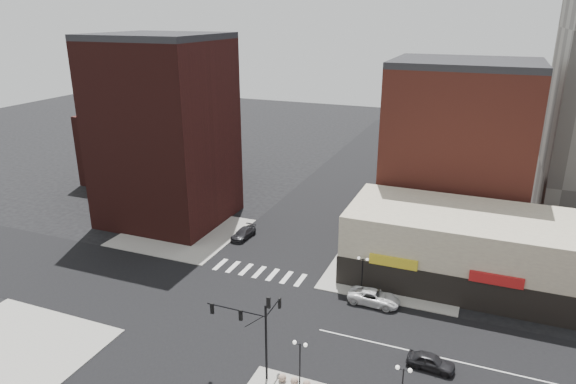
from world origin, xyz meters
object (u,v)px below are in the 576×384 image
(white_suv, at_px, (374,297))
(dark_sedan_east, at_px, (431,362))
(traffic_signal, at_px, (257,323))
(dark_sedan_north, at_px, (243,233))
(street_lamp_se_a, at_px, (300,353))
(street_lamp_se_b, at_px, (403,378))
(street_lamp_ne, at_px, (363,266))

(white_suv, height_order, dark_sedan_east, white_suv)
(traffic_signal, xyz_separation_m, white_suv, (6.46, 14.33, -4.22))
(white_suv, height_order, dark_sedan_north, white_suv)
(dark_sedan_east, bearing_deg, street_lamp_se_a, 127.76)
(dark_sedan_east, distance_m, dark_sedan_north, 31.89)
(white_suv, bearing_deg, street_lamp_se_b, -158.55)
(street_lamp_ne, distance_m, dark_sedan_north, 19.91)
(traffic_signal, distance_m, street_lamp_se_b, 11.88)
(street_lamp_se_a, xyz_separation_m, white_suv, (2.70, 14.50, -2.55))
(street_lamp_ne, height_order, dark_sedan_east, street_lamp_ne)
(street_lamp_se_a, relative_size, street_lamp_ne, 1.00)
(street_lamp_se_b, xyz_separation_m, white_suv, (-5.30, 14.50, -2.55))
(street_lamp_ne, bearing_deg, dark_sedan_east, -49.13)
(street_lamp_ne, relative_size, white_suv, 0.78)
(street_lamp_se_b, relative_size, street_lamp_ne, 1.00)
(street_lamp_se_b, distance_m, dark_sedan_east, 6.92)
(dark_sedan_east, bearing_deg, white_suv, 43.51)
(street_lamp_se_a, bearing_deg, white_suv, 79.47)
(street_lamp_se_b, relative_size, dark_sedan_east, 1.05)
(dark_sedan_east, height_order, dark_sedan_north, dark_sedan_east)
(street_lamp_se_a, xyz_separation_m, street_lamp_se_b, (8.00, 0.00, 0.00))
(street_lamp_ne, xyz_separation_m, white_suv, (1.70, -1.50, -2.55))
(street_lamp_se_a, height_order, white_suv, street_lamp_se_a)
(traffic_signal, relative_size, street_lamp_se_b, 1.87)
(street_lamp_se_a, distance_m, street_lamp_se_b, 8.00)
(street_lamp_se_b, height_order, street_lamp_ne, same)
(street_lamp_ne, xyz_separation_m, dark_sedan_east, (8.44, -9.75, -2.61))
(traffic_signal, xyz_separation_m, street_lamp_se_a, (3.76, -0.17, -1.67))
(street_lamp_se_a, distance_m, white_suv, 14.97)
(white_suv, distance_m, dark_sedan_east, 10.66)
(dark_sedan_north, bearing_deg, white_suv, -21.19)
(street_lamp_ne, distance_m, dark_sedan_east, 13.16)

